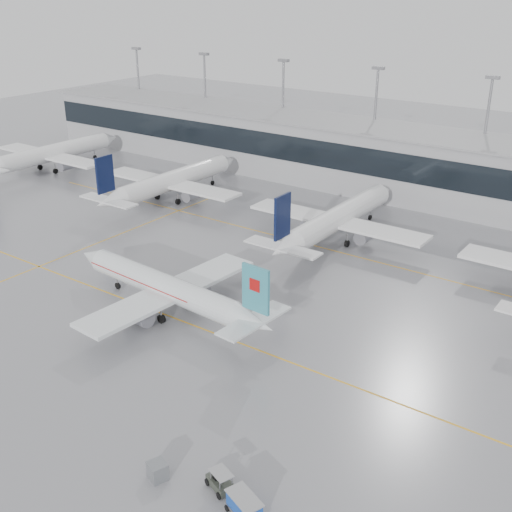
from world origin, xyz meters
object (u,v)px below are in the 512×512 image
Objects in this scene: air_canada_jet at (169,289)px; baggage_tug at (220,482)px; gse_unit at (158,471)px; baggage_cart at (244,505)px.

baggage_tug is (23.88, -19.99, -2.55)m from air_canada_jet.
gse_unit is (-4.95, -2.08, 0.13)m from baggage_tug.
air_canada_jet is at bearing 160.35° from baggage_tug.
air_canada_jet is 29.18m from gse_unit.
baggage_cart is at bearing -0.00° from baggage_tug.
baggage_tug is 5.37m from gse_unit.
baggage_cart is 8.37m from gse_unit.
baggage_cart is 2.32× the size of gse_unit.
air_canada_jet is 31.24m from baggage_tug.
air_canada_jet reaches higher than baggage_tug.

